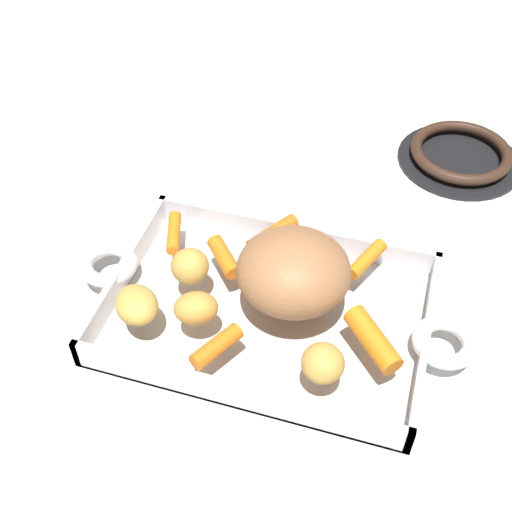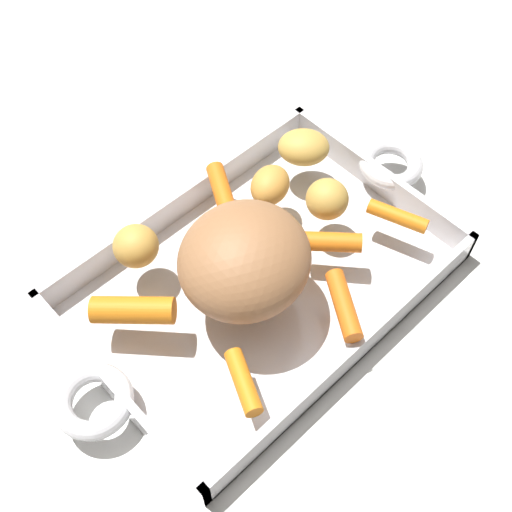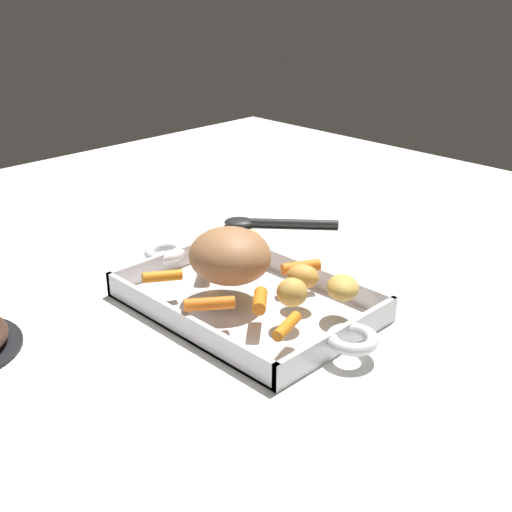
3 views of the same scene
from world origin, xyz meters
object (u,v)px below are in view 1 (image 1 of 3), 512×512
object	(u,v)px
baby_carrot_southeast	(373,339)
potato_corner	(323,363)
baby_carrot_northwest	(216,346)
potato_near_roast	(137,305)
baby_carrot_southwest	(273,234)
potato_golden_small	(188,269)
baby_carrot_long	(367,259)
baby_carrot_short	(174,233)
roasting_dish	(267,311)
stove_burner_rear	(460,155)
baby_carrot_center_right	(224,257)
potato_halved	(196,308)
pork_roast	(293,272)

from	to	relation	value
baby_carrot_southeast	potato_corner	size ratio (longest dim) A/B	1.72
baby_carrot_northwest	potato_near_roast	bearing A→B (deg)	167.48
baby_carrot_southwest	potato_golden_small	bearing A→B (deg)	-127.36
baby_carrot_long	baby_carrot_short	xyz separation A→B (m)	(-0.22, -0.02, -0.00)
roasting_dish	stove_burner_rear	xyz separation A→B (m)	(0.18, 0.34, 0.00)
baby_carrot_center_right	baby_carrot_short	bearing A→B (deg)	162.54
potato_near_roast	stove_burner_rear	size ratio (longest dim) A/B	0.31
potato_halved	stove_burner_rear	xyz separation A→B (m)	(0.24, 0.40, -0.04)
baby_carrot_center_right	potato_corner	distance (m)	0.18
potato_corner	baby_carrot_long	bearing A→B (deg)	84.65
potato_corner	baby_carrot_southwest	bearing A→B (deg)	120.09
roasting_dish	stove_burner_rear	distance (m)	0.39
potato_golden_small	baby_carrot_long	bearing A→B (deg)	24.45
potato_corner	potato_near_roast	world-z (taller)	potato_corner
baby_carrot_short	baby_carrot_southeast	bearing A→B (deg)	-19.79
baby_carrot_center_right	potato_corner	bearing A→B (deg)	-39.63
baby_carrot_long	stove_burner_rear	distance (m)	0.28
potato_halved	stove_burner_rear	size ratio (longest dim) A/B	0.27
baby_carrot_long	potato_halved	distance (m)	0.20
pork_roast	baby_carrot_center_right	bearing A→B (deg)	163.00
potato_halved	baby_carrot_southwest	bearing A→B (deg)	72.62
baby_carrot_southeast	stove_burner_rear	world-z (taller)	baby_carrot_southeast
stove_burner_rear	baby_carrot_center_right	bearing A→B (deg)	-127.45
baby_carrot_southwest	stove_burner_rear	xyz separation A→B (m)	(0.20, 0.26, -0.03)
potato_golden_small	roasting_dish	bearing A→B (deg)	2.88
pork_roast	potato_near_roast	xyz separation A→B (m)	(-0.15, -0.07, -0.02)
potato_golden_small	potato_near_roast	bearing A→B (deg)	-119.80
baby_carrot_center_right	stove_burner_rear	xyz separation A→B (m)	(0.24, 0.31, -0.03)
baby_carrot_southeast	stove_burner_rear	distance (m)	0.39
baby_carrot_southwest	baby_carrot_northwest	bearing A→B (deg)	-93.03
roasting_dish	pork_roast	world-z (taller)	pork_roast
baby_carrot_northwest	potato_corner	bearing A→B (deg)	1.96
pork_roast	potato_near_roast	size ratio (longest dim) A/B	2.27
roasting_dish	baby_carrot_northwest	bearing A→B (deg)	-108.19
baby_carrot_center_right	pork_roast	bearing A→B (deg)	-17.00
baby_carrot_northwest	potato_corner	size ratio (longest dim) A/B	1.38
baby_carrot_center_right	potato_near_roast	bearing A→B (deg)	-122.21
pork_roast	potato_corner	bearing A→B (deg)	-59.25
potato_golden_small	stove_burner_rear	bearing A→B (deg)	52.72
potato_halved	potato_near_roast	bearing A→B (deg)	-167.71
baby_carrot_northwest	potato_corner	xyz separation A→B (m)	(0.10, 0.00, 0.01)
baby_carrot_center_right	baby_carrot_southeast	size ratio (longest dim) A/B	0.76
roasting_dish	potato_corner	world-z (taller)	potato_corner
baby_carrot_northwest	baby_carrot_long	bearing A→B (deg)	53.43
potato_golden_small	stove_burner_rear	xyz separation A→B (m)	(0.27, 0.35, -0.04)
pork_roast	baby_carrot_northwest	size ratio (longest dim) A/B	2.07
baby_carrot_long	stove_burner_rear	bearing A→B (deg)	72.01
baby_carrot_center_right	baby_carrot_northwest	xyz separation A→B (m)	(0.03, -0.12, -0.00)
roasting_dish	stove_burner_rear	size ratio (longest dim) A/B	2.60
baby_carrot_northwest	baby_carrot_long	world-z (taller)	same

